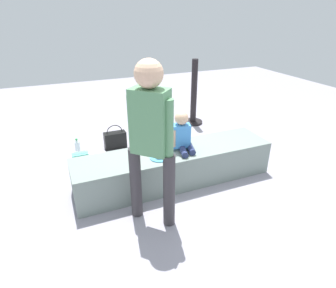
{
  "coord_description": "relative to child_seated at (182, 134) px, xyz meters",
  "views": [
    {
      "loc": [
        -1.26,
        -2.8,
        1.98
      ],
      "look_at": [
        -0.21,
        -0.28,
        0.68
      ],
      "focal_mm": 30.42,
      "sensor_mm": 36.0,
      "label": 1
    }
  ],
  "objects": [
    {
      "name": "cake_plate",
      "position": [
        -0.33,
        -0.1,
        -0.19
      ],
      "size": [
        0.22,
        0.22,
        0.07
      ],
      "color": "#4CA5D8",
      "rests_on": "concrete_ledge"
    },
    {
      "name": "water_bottle_near_gift",
      "position": [
        -0.33,
        0.57,
        -0.54
      ],
      "size": [
        0.07,
        0.07,
        0.23
      ],
      "color": "silver",
      "rests_on": "ground_plane"
    },
    {
      "name": "water_bottle_far_side",
      "position": [
        -1.13,
        1.26,
        -0.53
      ],
      "size": [
        0.07,
        0.07,
        0.24
      ],
      "color": "silver",
      "rests_on": "ground_plane"
    },
    {
      "name": "adult_standing",
      "position": [
        -0.59,
        -0.56,
        0.34
      ],
      "size": [
        0.37,
        0.38,
        1.62
      ],
      "color": "#363236",
      "rests_on": "ground_plane"
    },
    {
      "name": "concrete_ledge",
      "position": [
        -0.09,
        0.01,
        -0.43
      ],
      "size": [
        2.45,
        0.58,
        0.43
      ],
      "primitive_type": "cube",
      "color": "gray",
      "rests_on": "ground_plane"
    },
    {
      "name": "child_seated",
      "position": [
        0.0,
        0.0,
        0.0
      ],
      "size": [
        0.29,
        0.34,
        0.48
      ],
      "color": "navy",
      "rests_on": "concrete_ledge"
    },
    {
      "name": "gift_bag",
      "position": [
        -1.14,
        0.6,
        -0.48
      ],
      "size": [
        0.2,
        0.1,
        0.36
      ],
      "color": "#59C6B2",
      "rests_on": "ground_plane"
    },
    {
      "name": "handbag_black_leather",
      "position": [
        -0.56,
        1.23,
        -0.51
      ],
      "size": [
        0.33,
        0.14,
        0.38
      ],
      "color": "black",
      "rests_on": "ground_plane"
    },
    {
      "name": "ground_plane",
      "position": [
        -0.09,
        0.01,
        -0.64
      ],
      "size": [
        12.0,
        12.0,
        0.0
      ],
      "primitive_type": "plane",
      "color": "#94909E"
    },
    {
      "name": "cake_box_white",
      "position": [
        -0.89,
        0.87,
        -0.58
      ],
      "size": [
        0.35,
        0.38,
        0.12
      ],
      "primitive_type": "cube",
      "rotation": [
        0.0,
        0.0,
        0.34
      ],
      "color": "white",
      "rests_on": "ground_plane"
    },
    {
      "name": "railing_post",
      "position": [
        1.05,
        1.72,
        -0.19
      ],
      "size": [
        0.36,
        0.36,
        1.19
      ],
      "color": "black",
      "rests_on": "ground_plane"
    },
    {
      "name": "party_cup_red",
      "position": [
        0.3,
        1.33,
        -0.6
      ],
      "size": [
        0.09,
        0.09,
        0.09
      ],
      "primitive_type": "cylinder",
      "color": "red",
      "rests_on": "ground_plane"
    }
  ]
}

